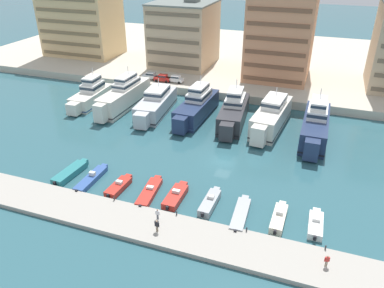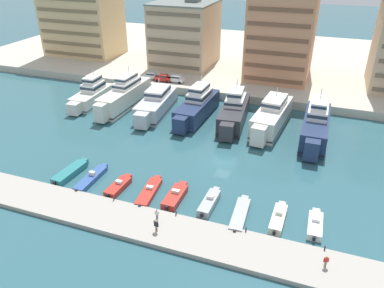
{
  "view_description": "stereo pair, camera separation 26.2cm",
  "coord_description": "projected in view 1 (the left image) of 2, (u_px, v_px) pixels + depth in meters",
  "views": [
    {
      "loc": [
        13.35,
        -52.92,
        32.53
      ],
      "look_at": [
        -5.46,
        -0.35,
        2.5
      ],
      "focal_mm": 35.0,
      "sensor_mm": 36.0,
      "label": 1
    },
    {
      "loc": [
        13.6,
        -52.83,
        32.53
      ],
      "look_at": [
        -5.46,
        -0.35,
        2.5
      ],
      "focal_mm": 35.0,
      "sensor_mm": 36.0,
      "label": 2
    }
  ],
  "objects": [
    {
      "name": "motorboat_blue_left",
      "position": [
        92.0,
        178.0,
        57.91
      ],
      "size": [
        1.74,
        8.17,
        1.36
      ],
      "color": "#33569E",
      "rests_on": "ground"
    },
    {
      "name": "yacht_silver_mid_left",
      "position": [
        156.0,
        104.0,
        80.4
      ],
      "size": [
        6.33,
        18.48,
        6.95
      ],
      "color": "silver",
      "rests_on": "ground"
    },
    {
      "name": "motorboat_grey_mid_right",
      "position": [
        241.0,
        214.0,
        50.24
      ],
      "size": [
        2.12,
        8.01,
        0.86
      ],
      "color": "#9EA3A8",
      "rests_on": "ground"
    },
    {
      "name": "apartment_block_left",
      "position": [
        184.0,
        34.0,
        103.72
      ],
      "size": [
        16.15,
        17.57,
        18.96
      ],
      "color": "#C6AD89",
      "rests_on": "quay_promenade"
    },
    {
      "name": "bollard_west_mid",
      "position": [
        177.0,
        213.0,
        49.64
      ],
      "size": [
        0.2,
        0.2,
        0.61
      ],
      "color": "#2D2D33",
      "rests_on": "pier_dock"
    },
    {
      "name": "pedestrian_far_side",
      "position": [
        327.0,
        260.0,
        41.42
      ],
      "size": [
        0.59,
        0.34,
        1.59
      ],
      "color": "#7A6B56",
      "rests_on": "pier_dock"
    },
    {
      "name": "ground_plane",
      "position": [
        223.0,
        161.0,
        63.25
      ],
      "size": [
        400.0,
        400.0,
        0.0
      ],
      "primitive_type": "plane",
      "color": "#2D5B66"
    },
    {
      "name": "yacht_navy_mid_right",
      "position": [
        315.0,
        125.0,
        69.75
      ],
      "size": [
        4.54,
        19.6,
        8.98
      ],
      "color": "navy",
      "rests_on": "ground"
    },
    {
      "name": "quay_promenade",
      "position": [
        277.0,
        61.0,
        113.98
      ],
      "size": [
        180.0,
        70.0,
        1.88
      ],
      "primitive_type": "cube",
      "color": "beige",
      "rests_on": "ground"
    },
    {
      "name": "motorboat_white_far_right",
      "position": [
        316.0,
        224.0,
        48.32
      ],
      "size": [
        1.91,
        6.13,
        1.35
      ],
      "color": "white",
      "rests_on": "ground"
    },
    {
      "name": "motorboat_red_center_left",
      "position": [
        150.0,
        192.0,
        54.77
      ],
      "size": [
        2.56,
        8.03,
        1.17
      ],
      "color": "red",
      "rests_on": "ground"
    },
    {
      "name": "motorboat_red_mid_left",
      "position": [
        119.0,
        186.0,
        55.95
      ],
      "size": [
        2.09,
        6.09,
        1.31
      ],
      "color": "red",
      "rests_on": "ground"
    },
    {
      "name": "apartment_block_mid_left",
      "position": [
        282.0,
        31.0,
        92.62
      ],
      "size": [
        15.62,
        18.0,
        24.93
      ],
      "color": "tan",
      "rests_on": "quay_promenade"
    },
    {
      "name": "car_red_left",
      "position": [
        163.0,
        78.0,
        93.48
      ],
      "size": [
        4.15,
        2.01,
        1.8
      ],
      "color": "red",
      "rests_on": "quay_promenade"
    },
    {
      "name": "bollard_west",
      "position": [
        114.0,
        198.0,
        52.44
      ],
      "size": [
        0.2,
        0.2,
        0.61
      ],
      "color": "#2D2D33",
      "rests_on": "pier_dock"
    },
    {
      "name": "bollard_east_mid",
      "position": [
        247.0,
        229.0,
        46.83
      ],
      "size": [
        0.2,
        0.2,
        0.61
      ],
      "color": "#2D2D33",
      "rests_on": "pier_dock"
    },
    {
      "name": "yacht_charcoal_center",
      "position": [
        234.0,
        111.0,
        75.76
      ],
      "size": [
        6.1,
        18.51,
        8.49
      ],
      "color": "#333338",
      "rests_on": "ground"
    },
    {
      "name": "apartment_block_far_left",
      "position": [
        80.0,
        12.0,
        111.58
      ],
      "size": [
        22.15,
        14.15,
        27.04
      ],
      "color": "#E0BC84",
      "rests_on": "quay_promenade"
    },
    {
      "name": "motorboat_grey_center_right",
      "position": [
        210.0,
        202.0,
        52.34
      ],
      "size": [
        1.81,
        6.71,
        1.52
      ],
      "color": "#9EA3A8",
      "rests_on": "ground"
    },
    {
      "name": "car_silver_far_left",
      "position": [
        151.0,
        76.0,
        95.01
      ],
      "size": [
        4.16,
        2.04,
        1.8
      ],
      "color": "#B7BCC1",
      "rests_on": "quay_promenade"
    },
    {
      "name": "yacht_ivory_left",
      "position": [
        124.0,
        96.0,
        82.98
      ],
      "size": [
        4.64,
        20.15,
        8.72
      ],
      "color": "silver",
      "rests_on": "ground"
    },
    {
      "name": "bollard_east",
      "position": [
        326.0,
        247.0,
        44.03
      ],
      "size": [
        0.2,
        0.2,
        0.61
      ],
      "color": "#2D2D33",
      "rests_on": "pier_dock"
    },
    {
      "name": "car_white_mid_left",
      "position": [
        175.0,
        79.0,
        92.86
      ],
      "size": [
        4.15,
        2.03,
        1.8
      ],
      "color": "white",
      "rests_on": "quay_promenade"
    },
    {
      "name": "pedestrian_near_edge",
      "position": [
        157.0,
        225.0,
        46.43
      ],
      "size": [
        0.67,
        0.29,
        1.75
      ],
      "color": "#7A6B56",
      "rests_on": "pier_dock"
    },
    {
      "name": "yacht_ivory_far_left",
      "position": [
        91.0,
        95.0,
        85.0
      ],
      "size": [
        4.94,
        15.4,
        7.89
      ],
      "color": "silver",
      "rests_on": "ground"
    },
    {
      "name": "pier_dock",
      "position": [
        182.0,
        234.0,
        46.98
      ],
      "size": [
        120.0,
        6.33,
        0.63
      ],
      "primitive_type": "cube",
      "color": "#A8A399",
      "rests_on": "ground"
    },
    {
      "name": "yacht_navy_center_left",
      "position": [
        197.0,
        106.0,
        78.32
      ],
      "size": [
        5.27,
        18.88,
        8.35
      ],
      "color": "navy",
      "rests_on": "ground"
    },
    {
      "name": "pedestrian_mid_deck",
      "position": [
        157.0,
        213.0,
        48.58
      ],
      "size": [
        0.61,
        0.22,
        1.58
      ],
      "color": "#4C515B",
      "rests_on": "pier_dock"
    },
    {
      "name": "motorboat_teal_far_left",
      "position": [
        71.0,
        172.0,
        59.22
      ],
      "size": [
        2.39,
        7.68,
        1.04
      ],
      "color": "teal",
      "rests_on": "ground"
    },
    {
      "name": "yacht_ivory_center_right",
      "position": [
        271.0,
        116.0,
        73.64
      ],
      "size": [
        6.21,
        19.11,
        7.7
      ],
      "color": "silver",
      "rests_on": "ground"
    },
    {
      "name": "motorboat_cream_right",
      "position": [
        279.0,
        218.0,
        49.36
      ],
      "size": [
        1.75,
        6.65,
        1.52
      ],
      "color": "beige",
      "rests_on": "ground"
    },
    {
      "name": "motorboat_red_center",
      "position": [
        176.0,
        196.0,
        53.73
      ],
      "size": [
        2.06,
        6.69,
        1.41
      ],
      "color": "red",
      "rests_on": "ground"
    }
  ]
}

